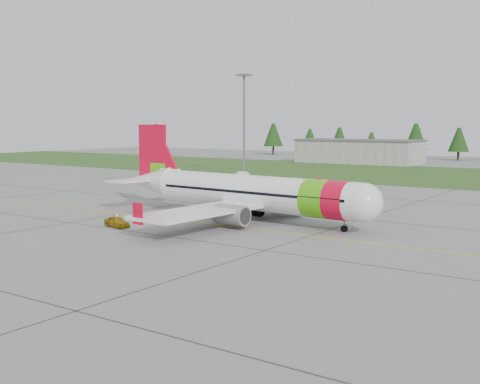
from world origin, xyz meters
The scene contains 8 objects.
ground centered at (0.00, 0.00, 0.00)m, with size 320.00×320.00×0.00m, color gray.
aircraft centered at (0.00, 12.51, 3.03)m, with size 34.65×31.94×10.49m.
follow_me_car centered at (-8.63, 0.93, 1.65)m, with size 1.33×1.13×3.31m, color yellow.
service_van centered at (-29.22, 53.04, 2.10)m, with size 1.47×1.39×4.21m, color white.
grass_strip centered at (0.00, 82.00, 0.01)m, with size 320.00×50.00×0.03m, color #30561E.
taxi_guideline centered at (0.00, 8.00, 0.01)m, with size 120.00×0.25×0.02m, color gold.
hangar_west centered at (-30.00, 110.00, 3.00)m, with size 32.00×14.00×6.00m, color #A8A8A3.
floodlight_mast centered at (-32.00, 58.00, 10.00)m, with size 0.50×0.50×20.00m, color slate.
Camera 1 is at (36.59, -41.84, 10.58)m, focal length 45.00 mm.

